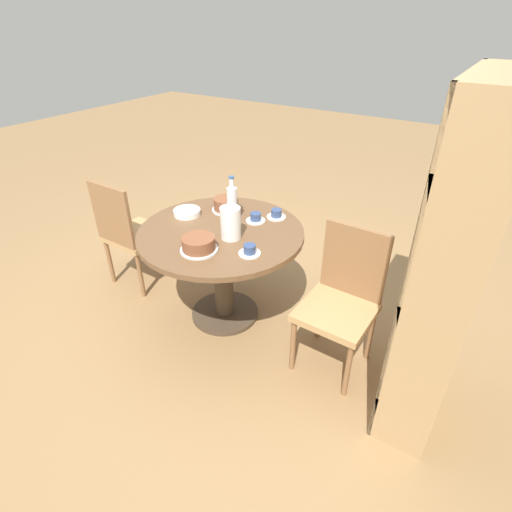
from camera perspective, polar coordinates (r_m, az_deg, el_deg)
ground_plane at (r=3.06m, az=-4.42°, el=-8.25°), size 14.00×14.00×0.00m
dining_table at (r=2.73m, az=-4.89°, el=0.65°), size 1.11×1.11×0.72m
chair_a at (r=3.28m, az=-17.54°, el=3.29°), size 0.43×0.43×0.90m
chair_b at (r=2.47m, az=12.12°, el=-6.05°), size 0.43×0.43×0.90m
bookshelf at (r=2.15m, az=25.33°, el=-2.12°), size 0.81×0.28×1.77m
coffee_pot at (r=2.51m, az=-3.66°, el=4.90°), size 0.13×0.13×0.25m
water_bottle at (r=2.72m, az=-3.42°, el=7.53°), size 0.07×0.07×0.32m
cake_main at (r=2.42m, az=-8.20°, el=1.67°), size 0.23×0.23×0.09m
cake_second at (r=2.91m, az=-4.30°, el=7.33°), size 0.21×0.21×0.10m
cup_a at (r=2.37m, az=-0.92°, el=0.81°), size 0.13×0.13×0.06m
cup_b at (r=2.81m, az=2.92°, el=5.98°), size 0.13×0.13×0.06m
cup_c at (r=2.75m, az=-0.06°, el=5.46°), size 0.13×0.13×0.06m
plate_stack at (r=2.89m, az=-9.83°, el=6.19°), size 0.19×0.19×0.04m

